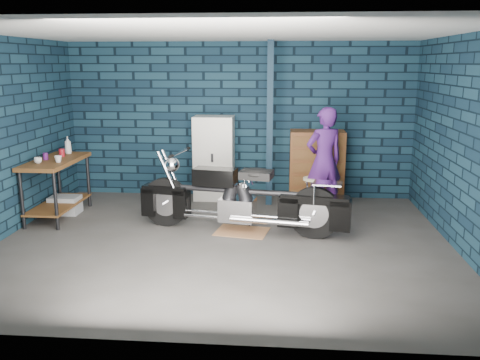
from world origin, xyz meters
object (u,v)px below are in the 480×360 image
Objects in this scene: motorcycle at (242,193)px; shop_stool at (313,195)px; storage_bin at (65,205)px; locker at (214,158)px; person at (324,161)px; workbench at (57,188)px; tool_chest at (317,166)px.

shop_stool is (1.05, 1.03, -0.28)m from motorcycle.
locker reaches higher than storage_bin.
storage_bin is at bearing -17.53° from person.
workbench is 4.23m from tool_chest.
workbench is 4.16m from person.
tool_chest is at bearing 15.33° from storage_bin.
motorcycle is 4.45× the size of shop_stool.
motorcycle is at bearing 18.43° from person.
person reaches higher than tool_chest.
motorcycle is 1.52× the size of person.
storage_bin is 3.94m from shop_stool.
workbench is 0.55× the size of motorcycle.
person is 0.72m from tool_chest.
locker is (-1.84, 0.68, -0.11)m from person.
motorcycle reaches higher than storage_bin.
person reaches higher than shop_stool.
person is 2.93× the size of shop_stool.
motorcycle is 1.88m from locker.
motorcycle is 2.10m from tool_chest.
locker is (2.26, 1.28, 0.27)m from workbench.
storage_bin is at bearing -174.64° from shop_stool.
motorcycle is 1.76× the size of locker.
tool_chest reaches higher than shop_stool.
shop_stool is at bearing 5.36° from storage_bin.
locker reaches higher than tool_chest.
locker is at bearing -43.66° from person.
tool_chest is at bearing 82.40° from shop_stool.
tool_chest is (4.03, 1.28, 0.15)m from workbench.
locker reaches higher than motorcycle.
shop_stool reaches higher than storage_bin.
motorcycle is (2.89, -0.48, 0.11)m from workbench.
tool_chest is (1.77, 0.00, -0.12)m from locker.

